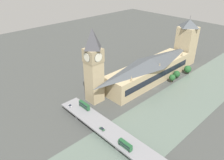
# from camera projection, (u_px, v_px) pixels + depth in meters

# --- Properties ---
(ground_plane) EXTENTS (600.00, 600.00, 0.00)m
(ground_plane) POSITION_uv_depth(u_px,v_px,m) (156.00, 89.00, 217.98)
(ground_plane) COLOR #424442
(river_water) EXTENTS (50.25, 360.00, 0.30)m
(river_water) POSITION_uv_depth(u_px,v_px,m) (184.00, 101.00, 198.05)
(river_water) COLOR slate
(river_water) RESTS_ON ground_plane
(parliament_hall) EXTENTS (25.03, 109.40, 25.76)m
(parliament_hall) POSITION_uv_depth(u_px,v_px,m) (150.00, 70.00, 226.47)
(parliament_hall) COLOR tan
(parliament_hall) RESTS_ON ground_plane
(clock_tower) EXTENTS (13.80, 13.80, 66.92)m
(clock_tower) POSITION_uv_depth(u_px,v_px,m) (94.00, 65.00, 183.42)
(clock_tower) COLOR tan
(clock_tower) RESTS_ON ground_plane
(victoria_tower) EXTENTS (19.52, 19.52, 58.20)m
(victoria_tower) POSITION_uv_depth(u_px,v_px,m) (186.00, 42.00, 261.08)
(victoria_tower) COLOR tan
(victoria_tower) RESTS_ON ground_plane
(road_bridge) EXTENTS (132.51, 15.55, 5.04)m
(road_bridge) POSITION_uv_depth(u_px,v_px,m) (124.00, 142.00, 148.39)
(road_bridge) COLOR slate
(road_bridge) RESTS_ON ground_plane
(double_decker_bus_lead) EXTENTS (10.61, 2.63, 4.57)m
(double_decker_bus_lead) POSITION_uv_depth(u_px,v_px,m) (125.00, 145.00, 141.15)
(double_decker_bus_lead) COLOR #235B33
(double_decker_bus_lead) RESTS_ON road_bridge
(double_decker_bus_mid) EXTENTS (11.99, 2.55, 5.07)m
(double_decker_bus_mid) POSITION_uv_depth(u_px,v_px,m) (84.00, 105.00, 179.64)
(double_decker_bus_mid) COLOR #235B33
(double_decker_bus_mid) RESTS_ON road_bridge
(car_northbound_mid) EXTENTS (4.48, 1.81, 1.45)m
(car_northbound_mid) POSITION_uv_depth(u_px,v_px,m) (102.00, 129.00, 157.23)
(car_northbound_mid) COLOR #2D5638
(car_northbound_mid) RESTS_ON road_bridge
(car_northbound_tail) EXTENTS (3.88, 1.93, 1.34)m
(car_northbound_tail) POSITION_uv_depth(u_px,v_px,m) (70.00, 106.00, 182.62)
(car_northbound_tail) COLOR silver
(car_northbound_tail) RESTS_ON road_bridge
(tree_embankment_near) EXTENTS (6.58, 6.58, 9.14)m
(tree_embankment_near) POSITION_uv_depth(u_px,v_px,m) (172.00, 77.00, 226.89)
(tree_embankment_near) COLOR brown
(tree_embankment_near) RESTS_ON ground_plane
(tree_embankment_mid) EXTENTS (7.29, 7.29, 8.78)m
(tree_embankment_mid) POSITION_uv_depth(u_px,v_px,m) (177.00, 74.00, 235.44)
(tree_embankment_mid) COLOR brown
(tree_embankment_mid) RESTS_ON ground_plane
(tree_embankment_far) EXTENTS (8.14, 8.14, 9.73)m
(tree_embankment_far) POSITION_uv_depth(u_px,v_px,m) (188.00, 69.00, 245.03)
(tree_embankment_far) COLOR brown
(tree_embankment_far) RESTS_ON ground_plane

